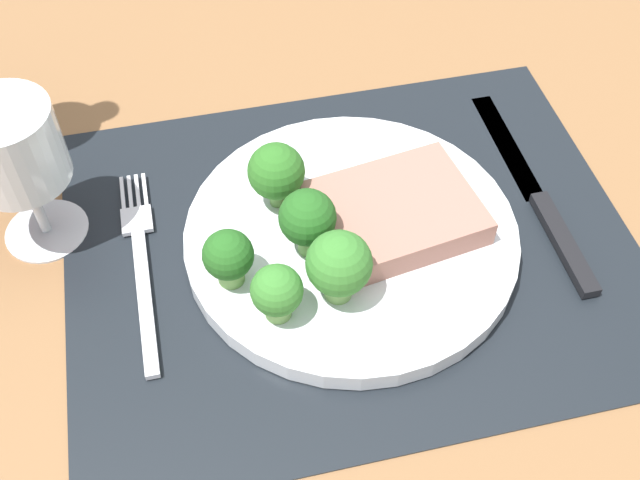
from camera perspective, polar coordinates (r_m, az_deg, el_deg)
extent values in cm
cube|color=brown|center=(61.10, 2.23, -1.29)|extent=(140.00, 110.00, 3.00)
cube|color=black|center=(59.81, 2.27, -0.32)|extent=(43.48, 34.79, 0.30)
cylinder|color=silver|center=(59.07, 2.30, 0.25)|extent=(25.42, 25.42, 1.60)
cube|color=#9E6B5B|center=(58.32, 5.55, 2.01)|extent=(13.30, 11.13, 2.22)
cylinder|color=#5B8942|center=(56.51, -0.90, -0.10)|extent=(1.49, 1.49, 1.86)
sphere|color=#235B1E|center=(54.44, -0.93, 1.68)|extent=(4.17, 4.17, 4.17)
cylinder|color=#6B994C|center=(53.43, -3.11, -5.07)|extent=(1.86, 1.86, 1.26)
sphere|color=#387A2D|center=(51.65, -3.21, -3.73)|extent=(3.62, 3.62, 3.62)
cylinder|color=#5B8942|center=(59.77, -3.14, 3.33)|extent=(1.28, 1.28, 1.57)
sphere|color=#2D6B23|center=(57.85, -3.25, 5.09)|extent=(4.36, 4.36, 4.36)
cylinder|color=#6B994C|center=(54.19, 1.36, -3.50)|extent=(1.96, 1.96, 1.59)
sphere|color=#387A2D|center=(51.97, 1.42, -1.74)|extent=(4.61, 4.61, 4.61)
cylinder|color=#6B994C|center=(55.40, -6.60, -2.50)|extent=(1.92, 1.92, 1.32)
sphere|color=#235B1E|center=(53.65, -6.81, -1.09)|extent=(3.65, 3.65, 3.65)
cube|color=silver|center=(57.58, -12.81, -4.34)|extent=(1.00, 13.00, 0.50)
cube|color=silver|center=(62.49, -13.38, 1.43)|extent=(2.40, 2.60, 0.40)
cube|color=silver|center=(64.68, -14.37, 3.32)|extent=(0.30, 3.60, 0.35)
cube|color=silver|center=(64.63, -13.85, 3.42)|extent=(0.30, 3.60, 0.35)
cube|color=silver|center=(64.58, -13.33, 3.51)|extent=(0.30, 3.60, 0.35)
cube|color=silver|center=(64.54, -12.80, 3.61)|extent=(0.30, 3.60, 0.35)
cube|color=black|center=(62.05, 17.56, -0.19)|extent=(1.40, 10.00, 0.80)
cube|color=silver|center=(68.86, 13.68, 6.97)|extent=(1.80, 13.00, 0.30)
cylinder|color=silver|center=(64.31, -19.53, 0.70)|extent=(6.47, 6.47, 0.40)
cylinder|color=silver|center=(62.05, -20.29, 2.57)|extent=(0.80, 0.80, 5.94)
cylinder|color=silver|center=(58.01, -21.90, 6.50)|extent=(7.10, 7.10, 6.07)
cylinder|color=#560C19|center=(58.97, -21.48, 5.49)|extent=(6.25, 6.25, 3.13)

